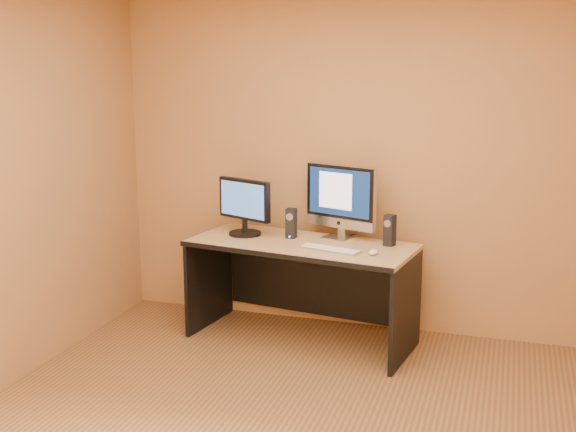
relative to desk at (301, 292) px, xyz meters
The scene contains 10 objects.
walls 1.83m from the desk, 75.25° to the right, with size 4.00×4.00×2.60m, color #9A683E, non-canonical shape.
desk is the anchor object (origin of this frame).
imac 0.73m from the desk, 44.51° to the left, with size 0.58×0.21×0.56m, color #B3B2B7, non-canonical shape.
second_monitor 0.77m from the desk, 167.24° to the left, with size 0.49×0.25×0.43m, color black, non-canonical shape.
speaker_left 0.52m from the desk, 133.50° to the left, with size 0.07×0.07×0.23m, color black, non-canonical shape.
speaker_right 0.80m from the desk, 10.53° to the left, with size 0.07×0.07×0.23m, color black, non-canonical shape.
keyboard 0.48m from the desk, 29.40° to the right, with size 0.44×0.12×0.02m, color #AFB0B4.
mouse 0.71m from the desk, 16.08° to the right, with size 0.06×0.10×0.04m, color silver.
cable_a 0.54m from the desk, 47.59° to the left, with size 0.01×0.01×0.23m, color black.
cable_b 0.55m from the desk, 47.26° to the left, with size 0.01×0.01×0.18m, color black.
Camera 1 is at (1.04, -3.38, 2.07)m, focal length 45.00 mm.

